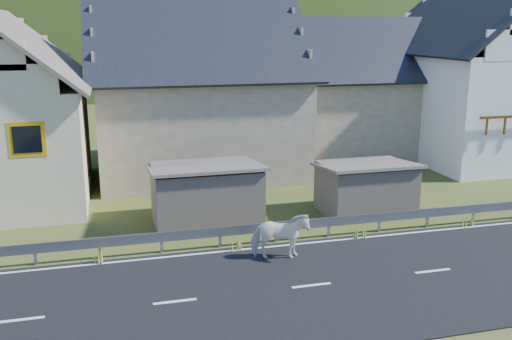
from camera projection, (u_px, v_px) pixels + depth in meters
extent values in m
plane|color=#334713|center=(311.00, 287.00, 16.73)|extent=(160.00, 160.00, 0.00)
cube|color=black|center=(311.00, 286.00, 16.72)|extent=(60.00, 7.00, 0.04)
cube|color=silver|center=(311.00, 285.00, 16.72)|extent=(60.00, 6.60, 0.01)
cube|color=#93969B|center=(276.00, 227.00, 20.04)|extent=(28.00, 0.08, 0.34)
cube|color=#93969B|center=(35.00, 255.00, 18.15)|extent=(0.10, 0.06, 0.70)
cube|color=#93969B|center=(100.00, 249.00, 18.64)|extent=(0.10, 0.06, 0.70)
cube|color=#93969B|center=(161.00, 243.00, 19.13)|extent=(0.10, 0.06, 0.70)
cube|color=#93969B|center=(220.00, 238.00, 19.62)|extent=(0.10, 0.06, 0.70)
cube|color=#93969B|center=(276.00, 233.00, 20.11)|extent=(0.10, 0.06, 0.70)
cube|color=#93969B|center=(329.00, 228.00, 20.60)|extent=(0.10, 0.06, 0.70)
cube|color=#93969B|center=(379.00, 223.00, 21.09)|extent=(0.10, 0.06, 0.70)
cube|color=#93969B|center=(427.00, 219.00, 21.58)|extent=(0.10, 0.06, 0.70)
cube|color=#93969B|center=(473.00, 214.00, 22.07)|extent=(0.10, 0.06, 0.70)
cube|color=#6D5E51|center=(206.00, 194.00, 22.06)|extent=(4.30, 3.30, 2.40)
cube|color=#6D5E51|center=(365.00, 189.00, 23.21)|extent=(3.80, 2.90, 2.20)
cube|color=beige|center=(3.00, 142.00, 24.92)|extent=(7.00, 9.00, 5.00)
cube|color=#D99B0D|center=(27.00, 139.00, 20.87)|extent=(1.30, 0.12, 1.30)
cube|color=tan|center=(196.00, 123.00, 29.94)|extent=(10.00, 9.00, 5.00)
cube|color=tan|center=(356.00, 114.00, 34.31)|extent=(9.00, 8.00, 4.60)
cube|color=white|center=(475.00, 105.00, 32.80)|extent=(8.00, 10.00, 6.00)
ellipsoid|color=#2D3B16|center=(140.00, 110.00, 191.68)|extent=(440.00, 280.00, 260.00)
imported|color=white|center=(280.00, 236.00, 18.47)|extent=(1.16, 1.98, 1.57)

